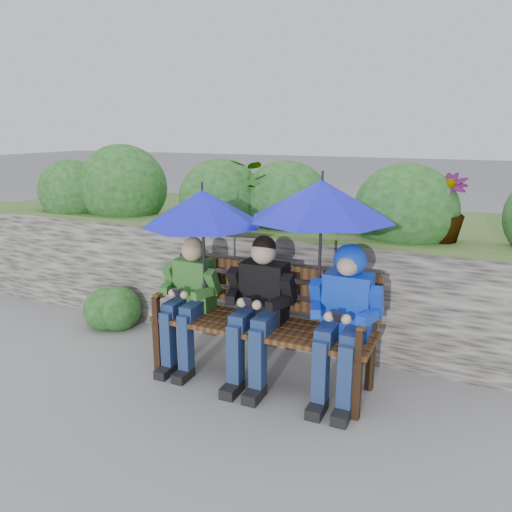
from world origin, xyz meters
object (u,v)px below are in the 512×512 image
at_px(boy_left, 189,295).
at_px(boy_middle, 259,303).
at_px(boy_right, 344,311).
at_px(umbrella_left, 203,208).
at_px(park_bench, 265,315).
at_px(umbrella_right, 322,200).

xyz_separation_m(boy_left, boy_middle, (0.62, -0.01, 0.03)).
distance_m(boy_left, boy_right, 1.26).
height_order(boy_middle, boy_right, boy_middle).
bearing_deg(boy_left, boy_right, 0.30).
bearing_deg(umbrella_left, boy_left, 179.04).
bearing_deg(boy_right, umbrella_left, -179.53).
bearing_deg(boy_left, park_bench, 6.64).
distance_m(boy_middle, umbrella_left, 0.83).
xyz_separation_m(boy_left, boy_right, (1.26, 0.01, 0.07)).
relative_size(boy_middle, umbrella_right, 1.11).
height_order(park_bench, boy_middle, boy_middle).
height_order(boy_left, boy_right, boy_right).
xyz_separation_m(boy_middle, umbrella_right, (0.44, 0.05, 0.80)).
distance_m(park_bench, boy_left, 0.64).
xyz_separation_m(park_bench, umbrella_right, (0.43, -0.03, 0.92)).
bearing_deg(umbrella_left, boy_middle, -0.51).
distance_m(park_bench, boy_middle, 0.14).
bearing_deg(park_bench, boy_middle, -100.03).
distance_m(boy_middle, umbrella_right, 0.91).
relative_size(umbrella_left, umbrella_right, 0.91).
bearing_deg(boy_right, boy_left, -179.70).
xyz_separation_m(boy_left, umbrella_right, (1.06, 0.05, 0.82)).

